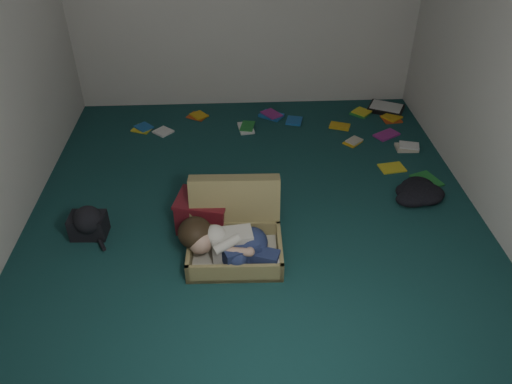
{
  "coord_description": "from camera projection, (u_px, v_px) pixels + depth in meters",
  "views": [
    {
      "loc": [
        -0.18,
        -3.48,
        2.77
      ],
      "look_at": [
        0.0,
        -0.15,
        0.35
      ],
      "focal_mm": 35.0,
      "sensor_mm": 36.0,
      "label": 1
    }
  ],
  "objects": [
    {
      "name": "book_scatter",
      "position": [
        310.0,
        133.0,
        5.62
      ],
      "size": [
        3.15,
        1.73,
        0.02
      ],
      "color": "yellow",
      "rests_on": "floor"
    },
    {
      "name": "floor",
      "position": [
        255.0,
        214.0,
        4.45
      ],
      "size": [
        4.5,
        4.5,
        0.0
      ],
      "primitive_type": "plane",
      "color": "#163F3F",
      "rests_on": "ground"
    },
    {
      "name": "wall_front",
      "position": [
        285.0,
        316.0,
        1.86
      ],
      "size": [
        4.5,
        0.0,
        4.5
      ],
      "primitive_type": "plane",
      "rotation": [
        -1.57,
        0.0,
        0.0
      ],
      "color": "silver",
      "rests_on": "ground"
    },
    {
      "name": "person",
      "position": [
        228.0,
        243.0,
        3.83
      ],
      "size": [
        0.8,
        0.4,
        0.34
      ],
      "rotation": [
        0.0,
        0.0,
        -0.03
      ],
      "color": "silver",
      "rests_on": "suitcase"
    },
    {
      "name": "paper_tray",
      "position": [
        386.0,
        108.0,
        6.08
      ],
      "size": [
        0.5,
        0.45,
        0.06
      ],
      "rotation": [
        0.0,
        0.0,
        -0.47
      ],
      "color": "black",
      "rests_on": "floor"
    },
    {
      "name": "maroon_bin",
      "position": [
        204.0,
        212.0,
        4.22
      ],
      "size": [
        0.5,
        0.43,
        0.3
      ],
      "rotation": [
        0.0,
        0.0,
        -0.22
      ],
      "color": "maroon",
      "rests_on": "floor"
    },
    {
      "name": "clothing_pile",
      "position": [
        414.0,
        192.0,
        4.61
      ],
      "size": [
        0.5,
        0.46,
        0.13
      ],
      "primitive_type": null,
      "rotation": [
        0.0,
        0.0,
        -0.37
      ],
      "color": "black",
      "rests_on": "floor"
    },
    {
      "name": "backpack",
      "position": [
        88.0,
        225.0,
        4.15
      ],
      "size": [
        0.38,
        0.31,
        0.22
      ],
      "primitive_type": null,
      "rotation": [
        0.0,
        0.0,
        -0.05
      ],
      "color": "black",
      "rests_on": "floor"
    },
    {
      "name": "suitcase",
      "position": [
        235.0,
        231.0,
        4.0
      ],
      "size": [
        0.76,
        0.74,
        0.54
      ],
      "rotation": [
        0.0,
        0.0,
        -0.03
      ],
      "color": "#9D8E56",
      "rests_on": "floor"
    }
  ]
}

